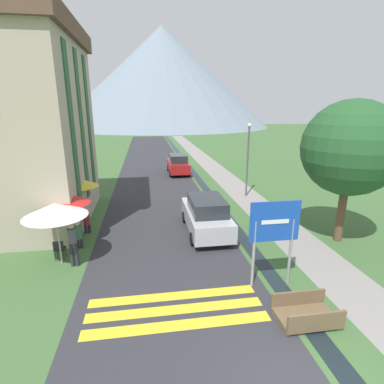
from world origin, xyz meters
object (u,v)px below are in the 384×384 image
(cafe_umbrella_front_white, at_px, (55,210))
(person_standing_terrace, at_px, (73,241))
(road_sign, at_px, (274,230))
(tree_by_path, at_px, (351,148))
(footbridge, at_px, (306,314))
(streetlamp, at_px, (248,154))
(hotel_building, at_px, (20,119))
(parked_car_near, at_px, (206,215))
(cafe_chair_middle, at_px, (64,235))
(parked_car_far, at_px, (178,164))
(person_seated_near, at_px, (87,219))
(cafe_chair_near_right, at_px, (59,248))
(cafe_umbrella_middle_red, at_px, (65,199))
(person_seated_far, at_px, (78,233))
(cafe_umbrella_rear_yellow, at_px, (78,183))
(cafe_chair_far_right, at_px, (77,222))

(cafe_umbrella_front_white, distance_m, person_standing_terrace, 1.38)
(road_sign, relative_size, tree_by_path, 0.48)
(footbridge, height_order, streetlamp, streetlamp)
(hotel_building, xyz_separation_m, tree_by_path, (14.91, -4.94, -1.15))
(parked_car_near, distance_m, cafe_chair_middle, 6.63)
(parked_car_far, bearing_deg, person_seated_near, -114.70)
(footbridge, relative_size, cafe_chair_middle, 2.00)
(hotel_building, relative_size, cafe_umbrella_front_white, 3.98)
(hotel_building, relative_size, parked_car_near, 2.21)
(cafe_chair_middle, distance_m, person_seated_near, 1.51)
(cafe_chair_near_right, height_order, cafe_umbrella_middle_red, cafe_umbrella_middle_red)
(cafe_umbrella_middle_red, xyz_separation_m, streetlamp, (10.42, 5.98, 0.87))
(person_standing_terrace, bearing_deg, cafe_chair_near_right, 139.07)
(parked_car_near, relative_size, cafe_chair_middle, 5.34)
(cafe_umbrella_middle_red, bearing_deg, cafe_umbrella_front_white, -87.38)
(footbridge, bearing_deg, tree_by_path, 48.70)
(cafe_chair_near_right, relative_size, person_seated_far, 0.67)
(parked_car_near, bearing_deg, person_standing_terrace, -156.85)
(footbridge, xyz_separation_m, person_seated_near, (-7.42, 7.59, 0.48))
(cafe_chair_near_right, height_order, tree_by_path, tree_by_path)
(footbridge, xyz_separation_m, cafe_umbrella_front_white, (-7.92, 4.64, 2.03))
(cafe_chair_near_right, xyz_separation_m, tree_by_path, (12.36, -0.04, 3.79))
(cafe_umbrella_middle_red, height_order, person_standing_terrace, cafe_umbrella_middle_red)
(cafe_chair_middle, relative_size, person_seated_far, 0.67)
(cafe_umbrella_front_white, xyz_separation_m, person_seated_far, (0.43, 1.29, -1.55))
(cafe_umbrella_rear_yellow, xyz_separation_m, person_standing_terrace, (0.64, -4.80, -1.17))
(road_sign, bearing_deg, cafe_umbrella_middle_red, 149.46)
(cafe_chair_near_right, height_order, cafe_umbrella_rear_yellow, cafe_umbrella_rear_yellow)
(parked_car_far, distance_m, streetlamp, 9.12)
(cafe_chair_near_right, xyz_separation_m, cafe_chair_middle, (-0.16, 1.36, 0.00))
(tree_by_path, bearing_deg, cafe_umbrella_middle_red, 172.47)
(hotel_building, height_order, person_standing_terrace, hotel_building)
(parked_car_near, height_order, cafe_chair_far_right, parked_car_near)
(cafe_umbrella_rear_yellow, height_order, person_seated_far, cafe_umbrella_rear_yellow)
(hotel_building, xyz_separation_m, road_sign, (10.33, -7.88, -3.41))
(person_seated_far, bearing_deg, road_sign, -28.69)
(parked_car_far, distance_m, person_seated_far, 15.78)
(footbridge, distance_m, cafe_umbrella_rear_yellow, 12.29)
(person_seated_far, height_order, person_seated_near, person_seated_near)
(cafe_chair_near_right, bearing_deg, cafe_umbrella_middle_red, 70.54)
(cafe_chair_far_right, distance_m, person_seated_far, 1.98)
(cafe_chair_far_right, bearing_deg, person_seated_far, -95.05)
(parked_car_far, height_order, cafe_chair_near_right, parked_car_far)
(cafe_chair_near_right, bearing_deg, person_seated_near, 58.55)
(cafe_chair_middle, height_order, person_seated_far, person_seated_far)
(hotel_building, distance_m, parked_car_far, 14.75)
(parked_car_near, height_order, tree_by_path, tree_by_path)
(hotel_building, relative_size, streetlamp, 2.01)
(hotel_building, bearing_deg, cafe_umbrella_rear_yellow, -15.34)
(person_seated_near, xyz_separation_m, streetlamp, (9.83, 4.93, 2.26))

